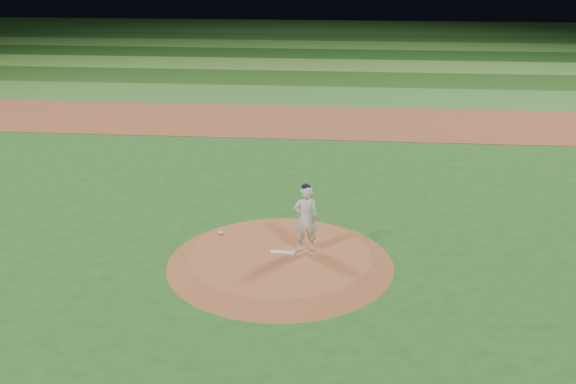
{
  "coord_description": "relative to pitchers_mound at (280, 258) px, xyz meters",
  "views": [
    {
      "loc": [
        1.51,
        -13.95,
        7.1
      ],
      "look_at": [
        0.0,
        2.0,
        1.1
      ],
      "focal_mm": 40.0,
      "sensor_mm": 36.0,
      "label": 1
    }
  ],
  "objects": [
    {
      "name": "outfield_stripe_1",
      "position": [
        0.0,
        24.5,
        -0.12
      ],
      "size": [
        70.0,
        5.0,
        0.02
      ],
      "primitive_type": "cube",
      "color": "#204516",
      "rests_on": "ground"
    },
    {
      "name": "rosin_bag",
      "position": [
        -1.66,
        1.0,
        0.16
      ],
      "size": [
        0.14,
        0.14,
        0.08
      ],
      "primitive_type": "ellipsoid",
      "color": "silver",
      "rests_on": "pitchers_mound"
    },
    {
      "name": "pitching_rubber",
      "position": [
        0.06,
        0.03,
        0.14
      ],
      "size": [
        0.62,
        0.18,
        0.03
      ],
      "primitive_type": "cube",
      "rotation": [
        0.0,
        0.0,
        -0.04
      ],
      "color": "silver",
      "rests_on": "pitchers_mound"
    },
    {
      "name": "outfield_stripe_0",
      "position": [
        0.0,
        19.5,
        -0.12
      ],
      "size": [
        70.0,
        5.0,
        0.02
      ],
      "primitive_type": "cube",
      "color": "#366E28",
      "rests_on": "ground"
    },
    {
      "name": "outfield_stripe_4",
      "position": [
        0.0,
        39.5,
        -0.12
      ],
      "size": [
        70.0,
        5.0,
        0.02
      ],
      "primitive_type": "cube",
      "color": "#377129",
      "rests_on": "ground"
    },
    {
      "name": "outfield_stripe_5",
      "position": [
        0.0,
        44.5,
        -0.12
      ],
      "size": [
        70.0,
        5.0,
        0.02
      ],
      "primitive_type": "cube",
      "color": "#1C4716",
      "rests_on": "ground"
    },
    {
      "name": "outfield_stripe_3",
      "position": [
        0.0,
        34.5,
        -0.12
      ],
      "size": [
        70.0,
        5.0,
        0.02
      ],
      "primitive_type": "cube",
      "color": "#183F14",
      "rests_on": "ground"
    },
    {
      "name": "infield_dirt_band",
      "position": [
        0.0,
        14.0,
        -0.12
      ],
      "size": [
        70.0,
        6.0,
        0.02
      ],
      "primitive_type": "cube",
      "color": "brown",
      "rests_on": "ground"
    },
    {
      "name": "outfield_stripe_2",
      "position": [
        0.0,
        29.5,
        -0.12
      ],
      "size": [
        70.0,
        5.0,
        0.02
      ],
      "primitive_type": "cube",
      "color": "#437B2D",
      "rests_on": "ground"
    },
    {
      "name": "pitcher_on_mound",
      "position": [
        0.59,
        0.24,
        0.98
      ],
      "size": [
        0.68,
        0.52,
        1.73
      ],
      "color": "silver",
      "rests_on": "pitchers_mound"
    },
    {
      "name": "pitchers_mound",
      "position": [
        0.0,
        0.0,
        0.0
      ],
      "size": [
        5.5,
        5.5,
        0.25
      ],
      "primitive_type": "cone",
      "color": "#9E5831",
      "rests_on": "ground"
    },
    {
      "name": "ground",
      "position": [
        0.0,
        0.0,
        -0.12
      ],
      "size": [
        120.0,
        120.0,
        0.0
      ],
      "primitive_type": "plane",
      "color": "#22581C",
      "rests_on": "ground"
    }
  ]
}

